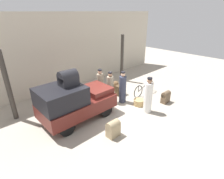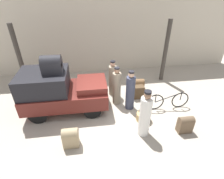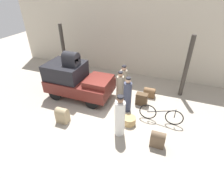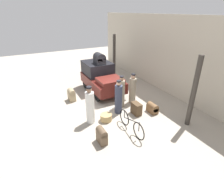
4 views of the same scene
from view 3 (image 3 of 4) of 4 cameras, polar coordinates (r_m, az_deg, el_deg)
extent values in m
plane|color=#A89E8E|center=(8.41, -1.76, -5.94)|extent=(30.00, 30.00, 0.00)
cube|color=beige|center=(10.93, 6.39, 16.19)|extent=(16.00, 0.15, 4.50)
cylinder|color=#38332D|center=(11.25, -15.49, 12.12)|extent=(0.21, 0.21, 3.15)
cylinder|color=#38332D|center=(9.32, 23.13, 6.62)|extent=(0.21, 0.21, 3.15)
cylinder|color=black|center=(9.38, -2.50, 0.91)|extent=(0.68, 0.12, 0.68)
cylinder|color=black|center=(8.21, -6.66, -4.26)|extent=(0.68, 0.12, 0.68)
cylinder|color=black|center=(10.25, -13.09, 2.92)|extent=(0.68, 0.12, 0.68)
cylinder|color=black|center=(9.20, -18.11, -1.47)|extent=(0.68, 0.12, 0.68)
cube|color=#591E19|center=(9.04, -10.42, 1.47)|extent=(3.29, 1.70, 0.61)
cube|color=black|center=(9.10, -14.91, 6.02)|extent=(1.81, 1.57, 0.77)
cube|color=#591E19|center=(8.37, -4.35, 2.81)|extent=(1.15, 1.33, 0.27)
torus|color=black|center=(7.71, 19.63, -8.67)|extent=(0.74, 0.04, 0.74)
torus|color=black|center=(7.72, 11.60, -7.16)|extent=(0.74, 0.04, 0.74)
cylinder|color=#232328|center=(7.59, 15.80, -6.87)|extent=(1.10, 0.04, 0.40)
cylinder|color=#232328|center=(7.61, 11.75, -6.03)|extent=(0.04, 0.04, 0.38)
cylinder|color=#232328|center=(7.59, 19.91, -7.46)|extent=(0.04, 0.04, 0.42)
cylinder|color=tan|center=(7.49, 5.63, -10.05)|extent=(0.54, 0.54, 0.32)
cylinder|color=#33384C|center=(7.87, 5.02, -2.48)|extent=(0.37, 0.37, 1.46)
sphere|color=tan|center=(7.43, 5.32, 2.90)|extent=(0.23, 0.23, 0.23)
cylinder|color=black|center=(7.38, 5.36, 3.70)|extent=(0.22, 0.22, 0.06)
cylinder|color=white|center=(6.66, 2.56, -9.50)|extent=(0.39, 0.39, 1.50)
sphere|color=#936B51|center=(6.12, 2.75, -3.36)|extent=(0.24, 0.24, 0.24)
cylinder|color=black|center=(6.05, 2.78, -2.41)|extent=(0.23, 0.23, 0.07)
cylinder|color=gray|center=(8.97, 3.73, 2.08)|extent=(0.36, 0.36, 1.42)
sphere|color=tan|center=(8.59, 3.92, 6.87)|extent=(0.23, 0.23, 0.23)
cylinder|color=black|center=(8.55, 3.95, 7.58)|extent=(0.21, 0.21, 0.06)
cylinder|color=gray|center=(8.33, 2.64, -0.24)|extent=(0.35, 0.35, 1.46)
sphere|color=#936B51|center=(7.93, 2.79, 4.90)|extent=(0.22, 0.22, 0.22)
cylinder|color=black|center=(7.88, 2.81, 5.62)|extent=(0.21, 0.21, 0.06)
cube|color=brown|center=(6.76, 14.59, -15.88)|extent=(0.51, 0.29, 0.50)
cylinder|color=brown|center=(6.58, 14.89, -14.40)|extent=(0.51, 0.29, 0.29)
cube|color=#9E8966|center=(7.78, -15.80, -8.55)|extent=(0.50, 0.35, 0.51)
cylinder|color=#9E8966|center=(7.63, -16.08, -7.08)|extent=(0.50, 0.35, 0.35)
cube|color=#4C3823|center=(8.60, 9.63, -3.06)|extent=(0.55, 0.33, 0.59)
cube|color=brown|center=(9.31, 12.07, -1.37)|extent=(0.57, 0.35, 0.32)
cylinder|color=brown|center=(9.23, 12.17, -0.54)|extent=(0.57, 0.35, 0.35)
cube|color=#232328|center=(8.66, -13.14, 9.05)|extent=(0.72, 0.56, 0.36)
cylinder|color=#232328|center=(8.59, -13.28, 10.16)|extent=(0.72, 0.56, 0.56)
camera|label=1|loc=(7.85, -66.30, 8.86)|focal=28.00mm
camera|label=2|loc=(3.27, -59.75, 6.93)|focal=28.00mm
camera|label=4|loc=(5.56, 81.51, -0.05)|focal=28.00mm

